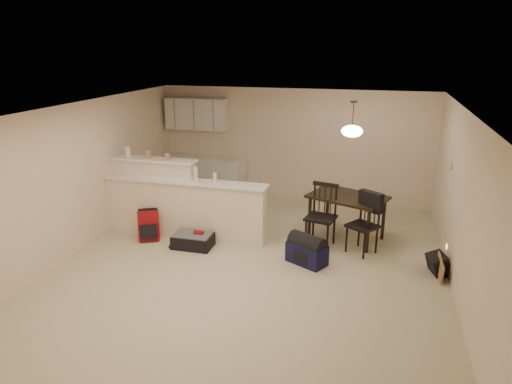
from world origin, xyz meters
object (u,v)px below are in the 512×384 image
(dining_chair_far, at_px, (363,224))
(black_daypack, at_px, (438,264))
(dining_table, at_px, (347,201))
(navy_duffel, at_px, (307,253))
(pendant_lamp, at_px, (352,131))
(dining_chair_near, at_px, (321,216))
(suitcase, at_px, (193,241))
(red_backpack, at_px, (149,225))

(dining_chair_far, relative_size, black_daypack, 2.94)
(dining_table, xyz_separation_m, navy_duffel, (-0.52, -1.19, -0.54))
(dining_chair_far, distance_m, black_daypack, 1.32)
(dining_table, xyz_separation_m, pendant_lamp, (0.00, 0.00, 1.27))
(pendant_lamp, relative_size, black_daypack, 1.76)
(dining_chair_far, bearing_deg, dining_chair_near, -154.39)
(suitcase, bearing_deg, pendant_lamp, 22.87)
(dining_chair_near, height_order, black_daypack, dining_chair_near)
(dining_chair_far, distance_m, suitcase, 2.93)
(red_backpack, relative_size, black_daypack, 1.54)
(navy_duffel, bearing_deg, suitcase, -154.57)
(navy_duffel, bearing_deg, black_daypack, 33.36)
(navy_duffel, relative_size, black_daypack, 1.79)
(pendant_lamp, bearing_deg, dining_table, 180.00)
(dining_chair_far, relative_size, navy_duffel, 1.64)
(dining_chair_far, height_order, red_backpack, dining_chair_far)
(dining_table, bearing_deg, red_backpack, -142.62)
(pendant_lamp, bearing_deg, dining_chair_far, -60.89)
(pendant_lamp, distance_m, red_backpack, 3.98)
(dining_chair_far, bearing_deg, black_daypack, 13.16)
(pendant_lamp, xyz_separation_m, dining_chair_near, (-0.41, -0.45, -1.44))
(dining_chair_far, relative_size, red_backpack, 1.90)
(dining_table, height_order, dining_chair_near, dining_chair_near)
(dining_chair_near, bearing_deg, pendant_lamp, 58.99)
(red_backpack, xyz_separation_m, black_daypack, (4.94, 0.00, -0.12))
(dining_chair_far, height_order, suitcase, dining_chair_far)
(navy_duffel, bearing_deg, dining_table, 94.41)
(dining_table, bearing_deg, dining_chair_near, -111.41)
(dining_chair_far, bearing_deg, red_backpack, -139.24)
(dining_table, distance_m, dining_chair_near, 0.63)
(red_backpack, height_order, black_daypack, red_backpack)
(red_backpack, bearing_deg, black_daypack, -25.50)
(pendant_lamp, xyz_separation_m, navy_duffel, (-0.52, -1.19, -1.82))
(dining_table, relative_size, dining_chair_near, 1.38)
(suitcase, xyz_separation_m, black_daypack, (4.04, 0.10, 0.04))
(red_backpack, bearing_deg, dining_chair_far, -18.64)
(red_backpack, distance_m, navy_duffel, 2.93)
(pendant_lamp, height_order, dining_chair_far, pendant_lamp)
(suitcase, distance_m, black_daypack, 4.04)
(dining_chair_far, xyz_separation_m, red_backpack, (-3.75, -0.45, -0.24))
(dining_table, bearing_deg, black_daypack, -12.68)
(pendant_lamp, height_order, navy_duffel, pendant_lamp)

